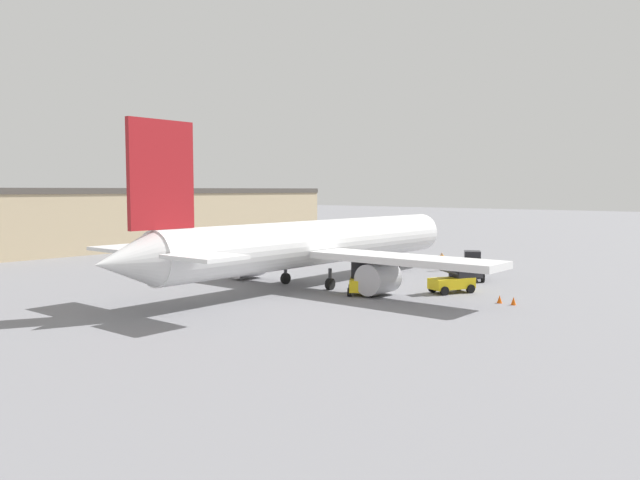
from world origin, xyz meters
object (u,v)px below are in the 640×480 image
pushback_tug (361,280)px  safety_cone_far (513,301)px  baggage_tug (473,267)px  airplane (312,244)px  belt_loader_truck (455,279)px  safety_cone_near (500,299)px  ground_crew_worker (442,261)px

pushback_tug → safety_cone_far: 10.95m
baggage_tug → pushback_tug: (-12.38, 2.76, -0.05)m
airplane → baggage_tug: airplane is taller
belt_loader_truck → pushback_tug: 7.17m
airplane → baggage_tug: bearing=-36.0°
airplane → pushback_tug: 5.94m
safety_cone_far → safety_cone_near: bearing=88.0°
airplane → safety_cone_near: size_ratio=71.38×
safety_cone_near → safety_cone_far: (-0.04, -1.01, 0.00)m
safety_cone_near → airplane: bearing=100.1°
ground_crew_worker → pushback_tug: pushback_tug is taller
belt_loader_truck → safety_cone_near: (-1.95, -4.50, -0.78)m
airplane → belt_loader_truck: size_ratio=10.59×
pushback_tug → belt_loader_truck: bearing=-78.8°
belt_loader_truck → safety_cone_far: size_ratio=6.74×
airplane → ground_crew_worker: (15.16, -3.21, -2.48)m
safety_cone_near → ground_crew_worker: bearing=42.9°
belt_loader_truck → safety_cone_near: bearing=-89.0°
belt_loader_truck → ground_crew_worker: bearing=58.4°
airplane → pushback_tug: (-0.63, -5.41, -2.35)m
belt_loader_truck → safety_cone_far: bearing=-85.4°
pushback_tug → airplane: bearing=47.9°
ground_crew_worker → baggage_tug: bearing=19.9°
baggage_tug → safety_cone_near: (-9.11, -6.67, -0.83)m
safety_cone_near → belt_loader_truck: bearing=66.6°
belt_loader_truck → safety_cone_near: size_ratio=6.74×
airplane → safety_cone_far: size_ratio=71.38×
ground_crew_worker → safety_cone_near: bearing=7.4°
safety_cone_near → pushback_tug: bearing=109.1°
ground_crew_worker → baggage_tug: baggage_tug is taller
pushback_tug → safety_cone_near: pushback_tug is taller
belt_loader_truck → pushback_tug: (-5.22, 4.92, 0.00)m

